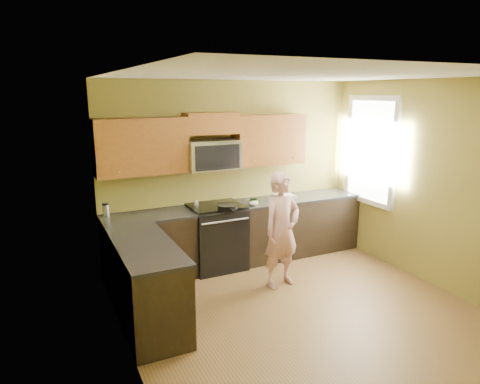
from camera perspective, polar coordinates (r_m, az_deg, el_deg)
floor at (r=5.33m, az=8.30°, el=-15.38°), size 4.00×4.00×0.00m
ceiling at (r=4.70m, az=9.42°, el=14.98°), size 4.00×4.00×0.00m
wall_back at (r=6.55m, az=-1.07°, el=2.71°), size 4.00×0.00×4.00m
wall_front at (r=3.46m, az=27.97°, el=-8.47°), size 4.00×0.00×4.00m
wall_left at (r=4.09m, az=-15.07°, el=-4.16°), size 0.00×4.00×4.00m
wall_right at (r=6.18m, az=24.35°, el=0.89°), size 0.00×4.00×4.00m
cabinet_back_run at (r=6.51m, az=0.07°, el=-5.63°), size 4.00×0.60×0.88m
cabinet_left_run at (r=5.02m, az=-12.34°, el=-11.85°), size 0.60×1.60×0.88m
countertop_back at (r=6.37m, az=0.11°, el=-1.73°), size 4.00×0.62×0.04m
countertop_left at (r=4.85m, az=-12.49°, el=-6.89°), size 0.62×1.60×0.04m
stove at (r=6.33m, az=-3.12°, el=-5.89°), size 0.76×0.65×0.95m
microwave at (r=6.19m, az=-3.68°, el=3.02°), size 0.76×0.40×0.42m
upper_cab_left at (r=5.94m, az=-12.70°, el=2.28°), size 1.22×0.33×0.75m
upper_cab_right at (r=6.63m, az=3.78°, el=3.68°), size 1.12×0.33×0.75m
upper_cab_over_mw at (r=6.15m, az=-3.89°, el=9.05°), size 0.76×0.33×0.30m
window at (r=6.93m, az=16.92°, el=5.23°), size 0.06×1.06×1.66m
woman at (r=5.69m, az=5.53°, el=-5.04°), size 0.61×0.46×1.53m
frying_pan at (r=5.99m, az=-1.67°, el=-2.22°), size 0.35×0.53×0.06m
butter_tub at (r=6.36m, az=1.85°, el=-1.58°), size 0.16×0.16×0.09m
toast_slice at (r=6.58m, az=5.64°, el=-1.06°), size 0.14×0.14×0.01m
napkin_a at (r=6.26m, az=1.69°, el=-1.54°), size 0.14×0.14×0.06m
napkin_b at (r=6.78m, az=5.79°, el=-0.43°), size 0.16×0.16×0.07m
dish_towel at (r=6.73m, az=5.95°, el=-0.60°), size 0.32×0.27×0.05m
travel_mug at (r=5.98m, az=-17.24°, el=-3.14°), size 0.10×0.10×0.18m
glass_c at (r=6.11m, az=-5.78°, el=-1.67°), size 0.08×0.08×0.12m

